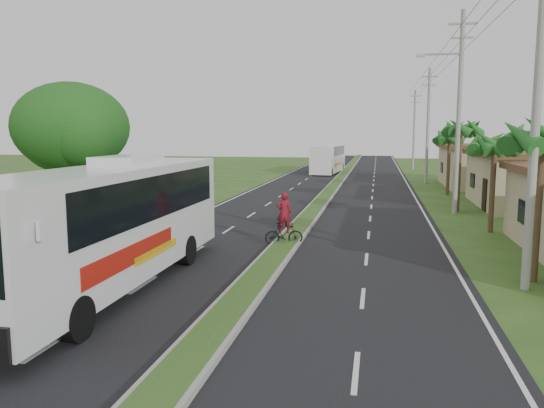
# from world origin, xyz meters

# --- Properties ---
(ground) EXTENTS (180.00, 180.00, 0.00)m
(ground) POSITION_xyz_m (0.00, 0.00, 0.00)
(ground) COLOR #2C511D
(ground) RESTS_ON ground
(road_asphalt) EXTENTS (14.00, 160.00, 0.02)m
(road_asphalt) POSITION_xyz_m (0.00, 20.00, 0.01)
(road_asphalt) COLOR black
(road_asphalt) RESTS_ON ground
(median_strip) EXTENTS (1.20, 160.00, 0.18)m
(median_strip) POSITION_xyz_m (0.00, 20.00, 0.10)
(median_strip) COLOR gray
(median_strip) RESTS_ON ground
(lane_edge_left) EXTENTS (0.12, 160.00, 0.01)m
(lane_edge_left) POSITION_xyz_m (-6.70, 20.00, 0.00)
(lane_edge_left) COLOR silver
(lane_edge_left) RESTS_ON ground
(lane_edge_right) EXTENTS (0.12, 160.00, 0.01)m
(lane_edge_right) POSITION_xyz_m (6.70, 20.00, 0.00)
(lane_edge_right) COLOR silver
(lane_edge_right) RESTS_ON ground
(shop_mid) EXTENTS (7.60, 10.60, 3.67)m
(shop_mid) POSITION_xyz_m (14.00, 22.00, 1.86)
(shop_mid) COLOR tan
(shop_mid) RESTS_ON ground
(shop_far) EXTENTS (8.60, 11.60, 3.82)m
(shop_far) POSITION_xyz_m (14.00, 36.00, 1.93)
(shop_far) COLOR tan
(shop_far) RESTS_ON ground
(palm_verge_a) EXTENTS (2.40, 2.40, 5.45)m
(palm_verge_a) POSITION_xyz_m (9.00, 3.00, 4.74)
(palm_verge_a) COLOR #473321
(palm_verge_a) RESTS_ON ground
(palm_verge_b) EXTENTS (2.40, 2.40, 5.05)m
(palm_verge_b) POSITION_xyz_m (9.40, 12.00, 4.36)
(palm_verge_b) COLOR #473321
(palm_verge_b) RESTS_ON ground
(palm_verge_c) EXTENTS (2.40, 2.40, 5.85)m
(palm_verge_c) POSITION_xyz_m (8.80, 19.00, 5.12)
(palm_verge_c) COLOR #473321
(palm_verge_c) RESTS_ON ground
(palm_verge_d) EXTENTS (2.40, 2.40, 5.25)m
(palm_verge_d) POSITION_xyz_m (9.30, 28.00, 4.55)
(palm_verge_d) COLOR #473321
(palm_verge_d) RESTS_ON ground
(shade_tree) EXTENTS (6.30, 6.00, 7.54)m
(shade_tree) POSITION_xyz_m (-12.11, 10.02, 5.03)
(shade_tree) COLOR #473321
(shade_tree) RESTS_ON ground
(utility_pole_a) EXTENTS (1.60, 0.28, 11.00)m
(utility_pole_a) POSITION_xyz_m (8.50, 2.00, 5.67)
(utility_pole_a) COLOR gray
(utility_pole_a) RESTS_ON ground
(utility_pole_b) EXTENTS (3.20, 0.28, 12.00)m
(utility_pole_b) POSITION_xyz_m (8.47, 18.00, 6.26)
(utility_pole_b) COLOR gray
(utility_pole_b) RESTS_ON ground
(utility_pole_c) EXTENTS (1.60, 0.28, 11.00)m
(utility_pole_c) POSITION_xyz_m (8.50, 38.00, 5.67)
(utility_pole_c) COLOR gray
(utility_pole_c) RESTS_ON ground
(utility_pole_d) EXTENTS (1.60, 0.28, 10.50)m
(utility_pole_d) POSITION_xyz_m (8.50, 58.00, 5.42)
(utility_pole_d) COLOR gray
(utility_pole_d) RESTS_ON ground
(coach_bus_main) EXTENTS (2.79, 12.85, 4.15)m
(coach_bus_main) POSITION_xyz_m (-4.24, -0.50, 2.28)
(coach_bus_main) COLOR silver
(coach_bus_main) RESTS_ON ground
(coach_bus_far) EXTENTS (3.31, 11.68, 3.36)m
(coach_bus_far) POSITION_xyz_m (-2.08, 49.70, 1.91)
(coach_bus_far) COLOR white
(coach_bus_far) RESTS_ON ground
(motorcyclist) EXTENTS (1.73, 0.88, 2.35)m
(motorcyclist) POSITION_xyz_m (-0.11, 6.98, 0.88)
(motorcyclist) COLOR black
(motorcyclist) RESTS_ON ground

